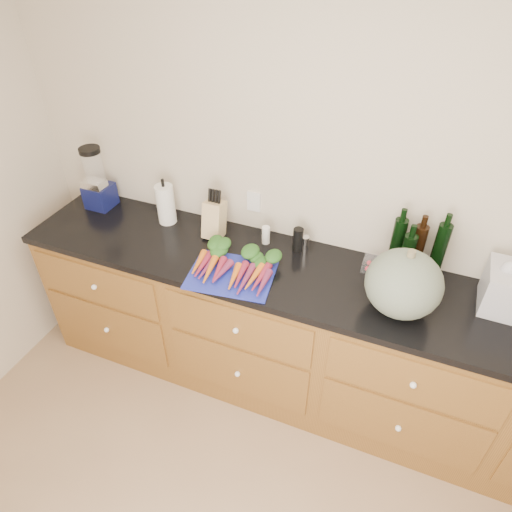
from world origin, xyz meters
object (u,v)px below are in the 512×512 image
at_px(knife_block, 214,219).
at_px(cutting_board, 231,275).
at_px(carrots, 235,265).
at_px(blender_appliance, 97,182).
at_px(paper_towel, 166,204).
at_px(tomato_box, 375,265).
at_px(squash, 404,284).

bearing_deg(knife_block, cutting_board, -51.10).
distance_m(carrots, knife_block, 0.36).
distance_m(blender_appliance, knife_block, 0.82).
bearing_deg(paper_towel, tomato_box, 0.46).
bearing_deg(tomato_box, knife_block, -178.15).
bearing_deg(squash, blender_appliance, 172.78).
bearing_deg(cutting_board, paper_towel, 150.79).
distance_m(squash, knife_block, 1.11).
relative_size(squash, tomato_box, 2.71).
relative_size(paper_towel, tomato_box, 1.86).
xyz_separation_m(cutting_board, paper_towel, (-0.57, 0.32, 0.12)).
bearing_deg(cutting_board, carrots, 90.00).
relative_size(blender_appliance, tomato_box, 3.04).
height_order(carrots, paper_towel, paper_towel).
relative_size(blender_appliance, knife_block, 1.85).
xyz_separation_m(knife_block, tomato_box, (0.93, 0.03, -0.08)).
relative_size(paper_towel, knife_block, 1.13).
bearing_deg(paper_towel, squash, -9.75).
xyz_separation_m(cutting_board, tomato_box, (0.68, 0.33, 0.02)).
bearing_deg(tomato_box, carrots, -157.15).
bearing_deg(cutting_board, squash, 5.27).
distance_m(cutting_board, paper_towel, 0.67).
bearing_deg(knife_block, blender_appliance, 178.74).
bearing_deg(tomato_box, blender_appliance, -179.60).
height_order(carrots, squash, squash).
bearing_deg(paper_towel, cutting_board, -29.21).
height_order(cutting_board, carrots, carrots).
bearing_deg(carrots, knife_block, 133.12).
xyz_separation_m(carrots, squash, (0.84, 0.04, 0.12)).
xyz_separation_m(squash, tomato_box, (-0.15, 0.25, -0.13)).
bearing_deg(carrots, squash, 2.45).
xyz_separation_m(carrots, tomato_box, (0.68, 0.29, -0.01)).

